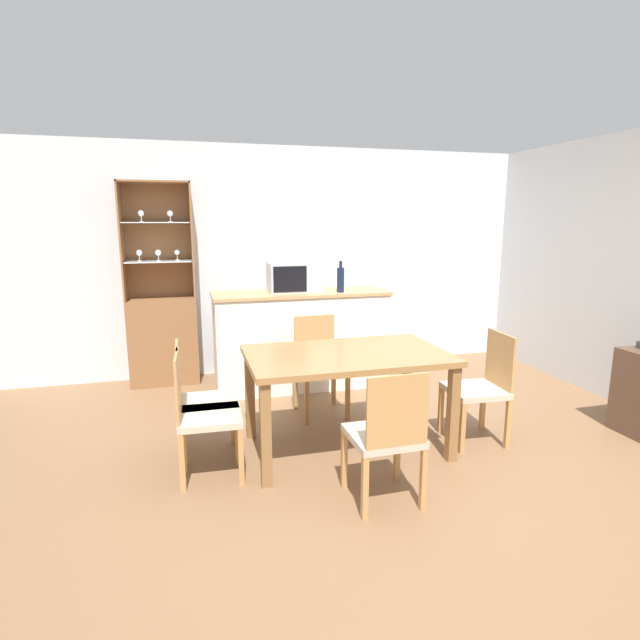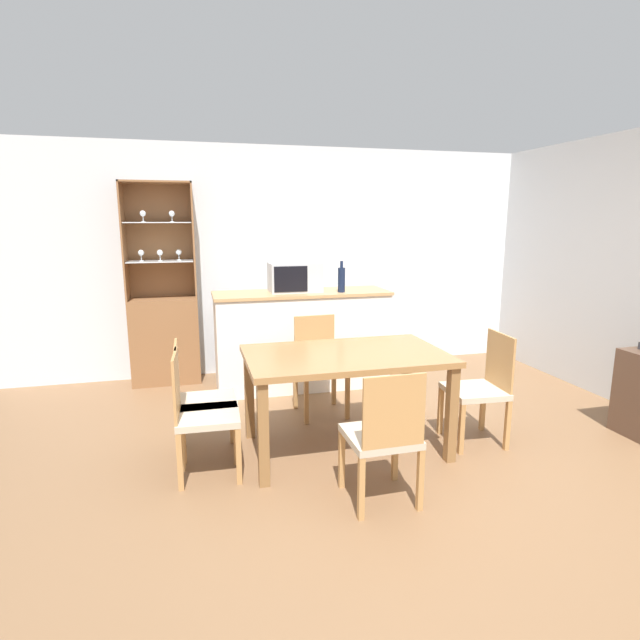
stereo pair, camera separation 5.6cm
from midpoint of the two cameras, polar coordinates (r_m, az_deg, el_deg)
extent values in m
plane|color=brown|center=(3.79, 9.36, -16.13)|extent=(18.00, 18.00, 0.00)
cube|color=silver|center=(5.88, -0.66, 6.82)|extent=(6.80, 0.06, 2.55)
cube|color=white|center=(5.25, -1.77, -2.39)|extent=(1.78, 0.56, 0.98)
cube|color=tan|center=(5.16, -1.81, 3.09)|extent=(1.81, 0.59, 0.03)
cube|color=brown|center=(5.63, -16.97, -2.27)|extent=(0.71, 0.36, 0.92)
cube|color=brown|center=(5.66, -17.53, 8.64)|extent=(0.71, 0.02, 1.20)
cube|color=brown|center=(5.52, -21.24, 8.34)|extent=(0.02, 0.36, 1.20)
cube|color=brown|center=(5.48, -13.97, 8.76)|extent=(0.02, 0.36, 1.20)
cube|color=brown|center=(5.50, -18.00, 14.74)|extent=(0.71, 0.36, 0.02)
cube|color=white|center=(5.50, -17.49, 6.44)|extent=(0.66, 0.31, 0.01)
cube|color=white|center=(5.49, -17.74, 10.57)|extent=(0.66, 0.31, 0.01)
cylinder|color=white|center=(5.52, -19.45, 6.41)|extent=(0.04, 0.04, 0.01)
cylinder|color=white|center=(5.52, -19.47, 6.73)|extent=(0.01, 0.01, 0.06)
sphere|color=white|center=(5.51, -19.51, 7.26)|extent=(0.06, 0.06, 0.06)
cylinder|color=white|center=(5.46, -19.26, 10.56)|extent=(0.04, 0.04, 0.01)
cylinder|color=white|center=(5.46, -19.28, 10.88)|extent=(0.01, 0.01, 0.06)
sphere|color=white|center=(5.46, -19.32, 11.42)|extent=(0.06, 0.06, 0.06)
cylinder|color=white|center=(5.48, -17.51, 6.50)|extent=(0.04, 0.04, 0.01)
cylinder|color=white|center=(5.48, -17.52, 6.82)|extent=(0.01, 0.01, 0.06)
sphere|color=white|center=(5.47, -17.56, 7.36)|extent=(0.06, 0.06, 0.06)
cylinder|color=white|center=(5.47, -16.25, 10.74)|extent=(0.04, 0.04, 0.01)
cylinder|color=white|center=(5.47, -16.27, 11.06)|extent=(0.01, 0.01, 0.06)
sphere|color=white|center=(5.47, -16.30, 11.60)|extent=(0.06, 0.06, 0.06)
cylinder|color=white|center=(5.53, -15.52, 6.66)|extent=(0.04, 0.04, 0.01)
cylinder|color=white|center=(5.53, -15.54, 6.97)|extent=(0.01, 0.01, 0.06)
sphere|color=white|center=(5.53, -15.57, 7.50)|extent=(0.06, 0.06, 0.06)
cube|color=olive|center=(3.75, 3.35, -4.10)|extent=(1.49, 0.91, 0.04)
cube|color=olive|center=(3.37, -6.03, -12.90)|extent=(0.07, 0.07, 0.72)
cube|color=olive|center=(3.79, 15.21, -10.39)|extent=(0.07, 0.07, 0.72)
cube|color=olive|center=(4.09, -7.70, -8.45)|extent=(0.07, 0.07, 0.72)
cube|color=olive|center=(4.45, 10.19, -6.89)|extent=(0.07, 0.07, 0.72)
cube|color=#C1B299|center=(3.81, -12.38, -9.19)|extent=(0.42, 0.42, 0.05)
cube|color=#B7844C|center=(3.73, -15.62, -5.89)|extent=(0.02, 0.38, 0.43)
cube|color=#B7844C|center=(4.07, -9.65, -11.04)|extent=(0.04, 0.04, 0.40)
cube|color=#B7844C|center=(3.73, -9.13, -13.22)|extent=(0.04, 0.04, 0.40)
cube|color=#B7844C|center=(4.06, -15.07, -11.33)|extent=(0.04, 0.04, 0.40)
cube|color=#B7844C|center=(3.72, -15.10, -13.55)|extent=(0.04, 0.04, 0.40)
cube|color=#C1B299|center=(3.55, -12.20, -10.70)|extent=(0.44, 0.44, 0.05)
cube|color=#B7844C|center=(3.48, -15.68, -7.15)|extent=(0.03, 0.39, 0.43)
cube|color=#B7844C|center=(3.82, -9.15, -12.61)|extent=(0.04, 0.04, 0.40)
cube|color=#B7844C|center=(3.47, -8.80, -15.12)|extent=(0.04, 0.04, 0.40)
cube|color=#B7844C|center=(3.82, -14.97, -12.83)|extent=(0.04, 0.04, 0.40)
cube|color=#B7844C|center=(3.48, -15.26, -15.36)|extent=(0.04, 0.04, 0.40)
cube|color=#C1B299|center=(4.15, 17.61, -7.75)|extent=(0.45, 0.45, 0.05)
cube|color=#B7844C|center=(4.17, 20.23, -4.35)|extent=(0.04, 0.39, 0.43)
cube|color=#B7844C|center=(3.98, 16.26, -11.87)|extent=(0.04, 0.04, 0.40)
cube|color=#B7844C|center=(4.30, 13.97, -10.00)|extent=(0.04, 0.04, 0.40)
cube|color=#B7844C|center=(4.16, 21.00, -11.16)|extent=(0.04, 0.04, 0.40)
cube|color=#B7844C|center=(4.46, 18.45, -9.45)|extent=(0.04, 0.04, 0.40)
cube|color=#C1B299|center=(4.51, 0.44, -5.64)|extent=(0.44, 0.44, 0.05)
cube|color=#B7844C|center=(4.63, -0.30, -2.12)|extent=(0.39, 0.03, 0.43)
cube|color=#B7844C|center=(4.47, 3.51, -8.82)|extent=(0.04, 0.04, 0.40)
cube|color=#B7844C|center=(4.36, -1.21, -9.34)|extent=(0.04, 0.04, 0.40)
cube|color=#B7844C|center=(4.81, 1.92, -7.35)|extent=(0.04, 0.04, 0.40)
cube|color=#B7844C|center=(4.70, -2.48, -7.78)|extent=(0.04, 0.04, 0.40)
cube|color=#C1B299|center=(3.21, 7.40, -13.03)|extent=(0.42, 0.42, 0.05)
cube|color=#B7844C|center=(2.94, 9.03, -10.30)|extent=(0.38, 0.02, 0.43)
cube|color=#B7844C|center=(3.40, 2.98, -15.59)|extent=(0.04, 0.04, 0.40)
cube|color=#B7844C|center=(3.53, 9.03, -14.70)|extent=(0.04, 0.04, 0.40)
cube|color=#B7844C|center=(3.09, 5.28, -18.62)|extent=(0.04, 0.04, 0.40)
cube|color=#B7844C|center=(3.23, 11.89, -17.44)|extent=(0.04, 0.04, 0.40)
cube|color=#B7BABF|center=(5.16, -2.58, 4.91)|extent=(0.53, 0.32, 0.30)
cube|color=black|center=(4.98, -3.02, 4.68)|extent=(0.34, 0.01, 0.26)
cylinder|color=#141E38|center=(5.11, 2.78, 4.59)|extent=(0.07, 0.07, 0.25)
cylinder|color=#141E38|center=(5.09, 2.80, 6.37)|extent=(0.03, 0.03, 0.07)
camera|label=1|loc=(0.03, -89.64, 0.07)|focal=28.00mm
camera|label=2|loc=(0.03, 90.36, -0.07)|focal=28.00mm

